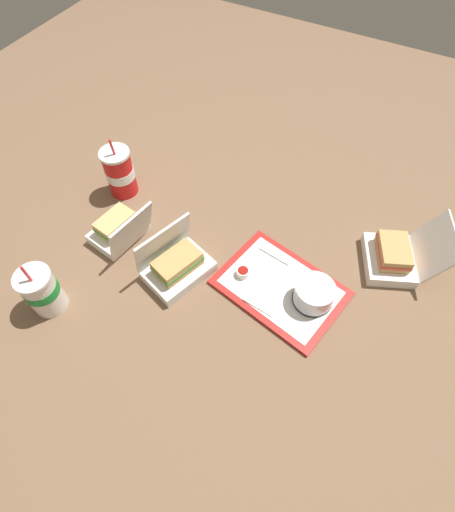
% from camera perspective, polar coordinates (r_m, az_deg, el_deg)
% --- Properties ---
extents(ground_plane, '(3.20, 3.20, 0.00)m').
position_cam_1_polar(ground_plane, '(1.27, -0.49, -1.44)').
color(ground_plane, brown).
extents(food_tray, '(0.42, 0.33, 0.01)m').
position_cam_1_polar(food_tray, '(1.23, 7.58, -4.51)').
color(food_tray, red).
rests_on(food_tray, ground_plane).
extents(cake_container, '(0.12, 0.12, 0.07)m').
position_cam_1_polar(cake_container, '(1.19, 12.23, -5.38)').
color(cake_container, black).
rests_on(cake_container, food_tray).
extents(ketchup_cup, '(0.04, 0.04, 0.02)m').
position_cam_1_polar(ketchup_cup, '(1.23, 2.21, -2.34)').
color(ketchup_cup, white).
rests_on(ketchup_cup, food_tray).
extents(napkin_stack, '(0.11, 0.11, 0.00)m').
position_cam_1_polar(napkin_stack, '(1.21, 5.44, -5.64)').
color(napkin_stack, white).
rests_on(napkin_stack, food_tray).
extents(plastic_fork, '(0.11, 0.03, 0.00)m').
position_cam_1_polar(plastic_fork, '(1.29, 6.71, 0.07)').
color(plastic_fork, white).
rests_on(plastic_fork, food_tray).
extents(clamshell_sandwich_front, '(0.19, 0.20, 0.16)m').
position_cam_1_polar(clamshell_sandwich_front, '(1.35, -15.25, 3.74)').
color(clamshell_sandwich_front, white).
rests_on(clamshell_sandwich_front, ground_plane).
extents(clamshell_sandwich_right, '(0.27, 0.25, 0.17)m').
position_cam_1_polar(clamshell_sandwich_right, '(1.35, 22.82, 0.02)').
color(clamshell_sandwich_right, white).
rests_on(clamshell_sandwich_right, ground_plane).
extents(clamshell_sandwich_back, '(0.20, 0.23, 0.18)m').
position_cam_1_polar(clamshell_sandwich_back, '(1.23, -7.26, -1.35)').
color(clamshell_sandwich_back, white).
rests_on(clamshell_sandwich_back, ground_plane).
extents(soda_cup_center, '(0.10, 0.10, 0.24)m').
position_cam_1_polar(soda_cup_center, '(1.46, -15.14, 11.48)').
color(soda_cup_center, red).
rests_on(soda_cup_center, ground_plane).
extents(soda_cup_left, '(0.10, 0.10, 0.22)m').
position_cam_1_polar(soda_cup_left, '(1.25, -25.00, -4.51)').
color(soda_cup_left, white).
rests_on(soda_cup_left, ground_plane).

